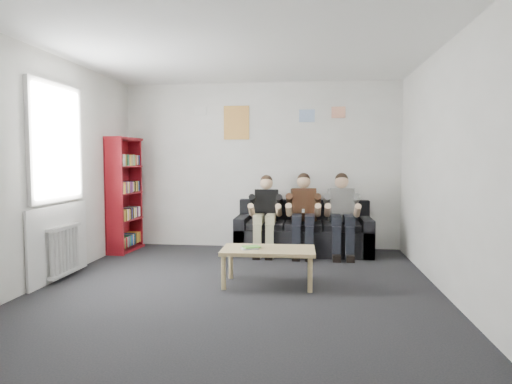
# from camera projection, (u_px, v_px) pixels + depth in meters

# --- Properties ---
(room_shell) EXTENTS (5.00, 5.00, 5.00)m
(room_shell) POSITION_uv_depth(u_px,v_px,m) (237.00, 168.00, 5.02)
(room_shell) COLOR black
(room_shell) RESTS_ON ground
(sofa) EXTENTS (2.07, 0.84, 0.80)m
(sofa) POSITION_uv_depth(u_px,v_px,m) (303.00, 234.00, 7.10)
(sofa) COLOR black
(sofa) RESTS_ON ground
(bookshelf) EXTENTS (0.27, 0.81, 1.79)m
(bookshelf) POSITION_uv_depth(u_px,v_px,m) (125.00, 194.00, 7.19)
(bookshelf) COLOR maroon
(bookshelf) RESTS_ON ground
(coffee_table) EXTENTS (1.06, 0.59, 0.43)m
(coffee_table) POSITION_uv_depth(u_px,v_px,m) (268.00, 253.00, 5.24)
(coffee_table) COLOR tan
(coffee_table) RESTS_ON ground
(game_cases) EXTENTS (0.20, 0.16, 0.03)m
(game_cases) POSITION_uv_depth(u_px,v_px,m) (250.00, 248.00, 5.22)
(game_cases) COLOR silver
(game_cases) RESTS_ON coffee_table
(person_left) EXTENTS (0.36, 0.77, 1.21)m
(person_left) POSITION_uv_depth(u_px,v_px,m) (265.00, 215.00, 6.95)
(person_left) COLOR black
(person_left) RESTS_ON sofa
(person_middle) EXTENTS (0.38, 0.81, 1.24)m
(person_middle) POSITION_uv_depth(u_px,v_px,m) (303.00, 214.00, 6.88)
(person_middle) COLOR #512D1B
(person_middle) RESTS_ON sofa
(person_right) EXTENTS (0.38, 0.81, 1.24)m
(person_right) POSITION_uv_depth(u_px,v_px,m) (342.00, 215.00, 6.82)
(person_right) COLOR silver
(person_right) RESTS_ON sofa
(radiator) EXTENTS (0.10, 0.64, 0.60)m
(radiator) POSITION_uv_depth(u_px,v_px,m) (65.00, 250.00, 5.54)
(radiator) COLOR silver
(radiator) RESTS_ON ground
(window) EXTENTS (0.05, 1.30, 2.36)m
(window) POSITION_uv_depth(u_px,v_px,m) (57.00, 194.00, 5.50)
(window) COLOR white
(window) RESTS_ON room_shell
(poster_large) EXTENTS (0.42, 0.01, 0.55)m
(poster_large) POSITION_uv_depth(u_px,v_px,m) (236.00, 123.00, 7.48)
(poster_large) COLOR gold
(poster_large) RESTS_ON room_shell
(poster_blue) EXTENTS (0.25, 0.01, 0.20)m
(poster_blue) POSITION_uv_depth(u_px,v_px,m) (307.00, 116.00, 7.34)
(poster_blue) COLOR #3C7ACC
(poster_blue) RESTS_ON room_shell
(poster_pink) EXTENTS (0.22, 0.01, 0.18)m
(poster_pink) POSITION_uv_depth(u_px,v_px,m) (338.00, 112.00, 7.27)
(poster_pink) COLOR #BD3B98
(poster_pink) RESTS_ON room_shell
(poster_sign) EXTENTS (0.20, 0.01, 0.14)m
(poster_sign) POSITION_uv_depth(u_px,v_px,m) (201.00, 111.00, 7.53)
(poster_sign) COLOR white
(poster_sign) RESTS_ON room_shell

